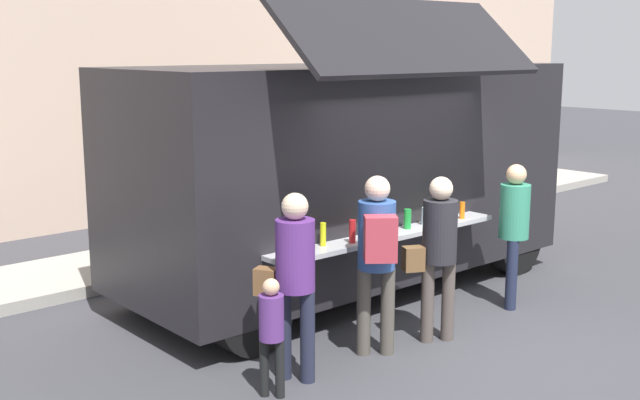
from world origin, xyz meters
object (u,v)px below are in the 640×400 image
(trash_bin, at_px, (425,189))
(customer_rear_waiting, at_px, (294,271))
(customer_front_ordering, at_px, (438,245))
(customer_mid_with_backpack, at_px, (377,248))
(child_near_queue, at_px, (272,327))
(food_truck_main, at_px, (348,169))
(customer_extra_browsing, at_px, (514,223))

(trash_bin, height_order, customer_rear_waiting, customer_rear_waiting)
(customer_front_ordering, bearing_deg, customer_mid_with_backpack, 107.57)
(customer_rear_waiting, height_order, child_near_queue, customer_rear_waiting)
(food_truck_main, xyz_separation_m, customer_rear_waiting, (-2.30, -1.68, -0.50))
(trash_bin, relative_size, customer_mid_with_backpack, 0.50)
(food_truck_main, xyz_separation_m, trash_bin, (4.21, 2.32, -1.08))
(food_truck_main, relative_size, trash_bin, 6.44)
(trash_bin, bearing_deg, customer_front_ordering, -138.40)
(food_truck_main, bearing_deg, customer_front_ordering, -105.58)
(customer_mid_with_backpack, xyz_separation_m, customer_extra_browsing, (2.27, -0.01, -0.09))
(child_near_queue, bearing_deg, food_truck_main, -0.36)
(trash_bin, xyz_separation_m, customer_rear_waiting, (-6.50, -4.01, 0.59))
(trash_bin, distance_m, customer_extra_browsing, 5.29)
(trash_bin, relative_size, customer_front_ordering, 0.52)
(customer_mid_with_backpack, relative_size, customer_extra_browsing, 1.06)
(trash_bin, height_order, customer_extra_browsing, customer_extra_browsing)
(food_truck_main, bearing_deg, trash_bin, 30.01)
(child_near_queue, bearing_deg, customer_extra_browsing, -34.27)
(customer_front_ordering, height_order, customer_extra_browsing, customer_front_ordering)
(customer_front_ordering, relative_size, customer_mid_with_backpack, 0.96)
(customer_rear_waiting, bearing_deg, food_truck_main, 8.18)
(food_truck_main, distance_m, customer_extra_browsing, 2.10)
(customer_rear_waiting, relative_size, customer_extra_browsing, 1.03)
(customer_mid_with_backpack, height_order, child_near_queue, customer_mid_with_backpack)
(customer_mid_with_backpack, height_order, customer_rear_waiting, customer_mid_with_backpack)
(customer_rear_waiting, bearing_deg, customer_extra_browsing, -30.10)
(customer_front_ordering, xyz_separation_m, customer_mid_with_backpack, (-0.75, 0.14, 0.08))
(food_truck_main, height_order, customer_extra_browsing, food_truck_main)
(customer_extra_browsing, bearing_deg, customer_front_ordering, 60.42)
(customer_front_ordering, distance_m, customer_mid_with_backpack, 0.77)
(customer_rear_waiting, bearing_deg, customer_mid_with_backpack, -34.11)
(trash_bin, distance_m, customer_front_ordering, 6.42)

